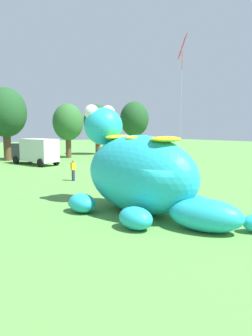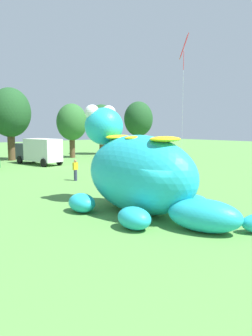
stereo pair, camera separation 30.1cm
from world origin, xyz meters
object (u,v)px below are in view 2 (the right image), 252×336
at_px(spectator_mid_field, 121,183).
at_px(tethered_flying_kite, 184,49).
at_px(spectator_near_inflatable, 75,170).
at_px(box_truck, 39,151).
at_px(giant_inflatable_creature, 140,173).

relative_size(spectator_mid_field, tethered_flying_kite, 0.17).
relative_size(spectator_near_inflatable, spectator_mid_field, 1.00).
bearing_deg(box_truck, spectator_mid_field, -102.49).
height_order(spectator_mid_field, tethered_flying_kite, tethered_flying_kite).
distance_m(spectator_near_inflatable, spectator_mid_field, 7.27).
height_order(box_truck, tethered_flying_kite, tethered_flying_kite).
bearing_deg(spectator_mid_field, giant_inflatable_creature, -116.68).
distance_m(giant_inflatable_creature, spectator_mid_field, 4.01).
bearing_deg(giant_inflatable_creature, box_truck, 75.24).
relative_size(box_truck, spectator_near_inflatable, 3.87).
relative_size(giant_inflatable_creature, spectator_mid_field, 6.30).
distance_m(box_truck, tethered_flying_kite, 21.94).
distance_m(box_truck, spectator_near_inflatable, 12.83).
xyz_separation_m(box_truck, spectator_near_inflatable, (-3.10, -12.43, -0.75)).
relative_size(spectator_near_inflatable, tethered_flying_kite, 0.17).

